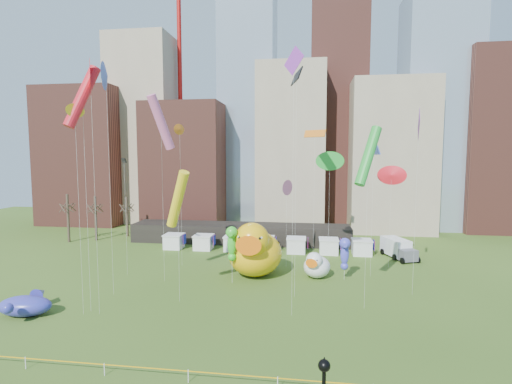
# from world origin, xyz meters

# --- Properties ---
(ground) EXTENTS (160.00, 160.00, 0.00)m
(ground) POSITION_xyz_m (0.00, 0.00, 0.00)
(ground) COLOR #36541A
(ground) RESTS_ON ground
(skyline) EXTENTS (101.00, 23.00, 68.00)m
(skyline) POSITION_xyz_m (2.25, 61.06, 21.44)
(skyline) COLOR brown
(skyline) RESTS_ON ground
(crane_left) EXTENTS (23.00, 1.00, 76.00)m
(crane_left) POSITION_xyz_m (-21.11, 64.00, 46.90)
(crane_left) COLOR red
(crane_left) RESTS_ON ground
(crane_right) EXTENTS (23.00, 1.00, 76.00)m
(crane_right) POSITION_xyz_m (30.89, 64.00, 46.90)
(crane_right) COLOR red
(crane_right) RESTS_ON ground
(pavilion) EXTENTS (38.00, 6.00, 3.20)m
(pavilion) POSITION_xyz_m (-4.00, 42.00, 1.60)
(pavilion) COLOR black
(pavilion) RESTS_ON ground
(vendor_tents) EXTENTS (33.24, 2.80, 2.40)m
(vendor_tents) POSITION_xyz_m (1.02, 36.00, 1.11)
(vendor_tents) COLOR white
(vendor_tents) RESTS_ON ground
(bare_trees) EXTENTS (8.44, 6.44, 8.50)m
(bare_trees) POSITION_xyz_m (-30.17, 40.54, 4.01)
(bare_trees) COLOR #382B21
(bare_trees) RESTS_ON ground
(caution_tape) EXTENTS (50.00, 0.06, 0.90)m
(caution_tape) POSITION_xyz_m (0.00, 0.00, 0.68)
(caution_tape) COLOR white
(caution_tape) RESTS_ON ground
(big_duck) EXTENTS (6.97, 9.34, 7.18)m
(big_duck) POSITION_xyz_m (1.17, 23.27, 3.30)
(big_duck) COLOR #F1B10C
(big_duck) RESTS_ON ground
(small_duck) EXTENTS (4.28, 4.91, 3.46)m
(small_duck) POSITION_xyz_m (8.88, 23.69, 1.59)
(small_duck) COLOR white
(small_duck) RESTS_ON ground
(seahorse_green) EXTENTS (1.49, 1.82, 6.89)m
(seahorse_green) POSITION_xyz_m (-1.11, 20.24, 5.17)
(seahorse_green) COLOR silver
(seahorse_green) RESTS_ON ground
(seahorse_purple) EXTENTS (1.40, 1.73, 5.26)m
(seahorse_purple) POSITION_xyz_m (12.27, 23.25, 3.62)
(seahorse_purple) COLOR silver
(seahorse_purple) RESTS_ON ground
(whale_inflatable) EXTENTS (5.29, 6.43, 2.20)m
(whale_inflatable) POSITION_xyz_m (-18.76, 8.54, 1.00)
(whale_inflatable) COLOR #413798
(whale_inflatable) RESTS_ON ground
(box_truck) EXTENTS (4.41, 6.95, 2.78)m
(box_truck) POSITION_xyz_m (21.09, 35.04, 1.43)
(box_truck) COLOR white
(box_truck) RESTS_ON ground
(kite_0) EXTENTS (2.49, 1.36, 13.87)m
(kite_0) POSITION_xyz_m (18.76, 29.66, 12.57)
(kite_0) COLOR silver
(kite_0) RESTS_ON ground
(kite_1) EXTENTS (1.03, 2.02, 11.94)m
(kite_1) POSITION_xyz_m (4.89, 27.96, 10.89)
(kite_1) COLOR silver
(kite_1) RESTS_ON ground
(kite_2) EXTENTS (1.42, 4.08, 23.83)m
(kite_2) POSITION_xyz_m (6.46, 16.72, 23.10)
(kite_2) COLOR silver
(kite_2) RESTS_ON ground
(kite_3) EXTENTS (2.46, 0.58, 15.73)m
(kite_3) POSITION_xyz_m (10.46, 26.71, 14.49)
(kite_3) COLOR silver
(kite_3) RESTS_ON ground
(kite_4) EXTENTS (0.66, 1.24, 19.92)m
(kite_4) POSITION_xyz_m (-13.50, 9.49, 19.10)
(kite_4) COLOR silver
(kite_4) RESTS_ON ground
(kite_5) EXTENTS (1.38, 2.84, 24.89)m
(kite_5) POSITION_xyz_m (-13.26, 14.84, 23.42)
(kite_5) COLOR silver
(kite_5) RESTS_ON ground
(kite_6) EXTENTS (0.67, 1.45, 19.45)m
(kite_6) POSITION_xyz_m (-9.54, 26.89, 18.60)
(kite_6) COLOR silver
(kite_6) RESTS_ON ground
(kite_7) EXTENTS (0.74, 3.37, 20.13)m
(kite_7) POSITION_xyz_m (19.22, 19.21, 18.17)
(kite_7) COLOR silver
(kite_7) RESTS_ON ground
(kite_8) EXTENTS (3.15, 3.31, 23.63)m
(kite_8) POSITION_xyz_m (-13.12, 10.17, 20.60)
(kite_8) COLOR silver
(kite_8) RESTS_ON ground
(kite_9) EXTENTS (2.68, 3.85, 22.26)m
(kite_9) POSITION_xyz_m (-9.38, 19.90, 19.04)
(kite_9) COLOR silver
(kite_9) RESTS_ON ground
(kite_10) EXTENTS (1.44, 1.68, 14.88)m
(kite_10) POSITION_xyz_m (-15.07, 21.77, 14.39)
(kite_10) COLOR silver
(kite_10) RESTS_ON ground
(kite_11) EXTENTS (3.11, 3.18, 18.08)m
(kite_11) POSITION_xyz_m (13.45, 14.50, 15.14)
(kite_11) COLOR silver
(kite_11) RESTS_ON ground
(kite_12) EXTENTS (3.43, 3.04, 13.79)m
(kite_12) POSITION_xyz_m (-5.37, 13.80, 10.75)
(kite_12) COLOR silver
(kite_12) RESTS_ON ground
(kite_13) EXTENTS (1.10, 3.57, 16.38)m
(kite_13) POSITION_xyz_m (15.69, 25.38, 15.77)
(kite_13) COLOR silver
(kite_13) RESTS_ON ground
(kite_14) EXTENTS (3.23, 2.29, 18.95)m
(kite_14) POSITION_xyz_m (8.62, 33.84, 18.32)
(kite_14) COLOR silver
(kite_14) RESTS_ON ground
(kite_15) EXTENTS (1.89, 1.78, 24.93)m
(kite_15) POSITION_xyz_m (6.37, 11.88, 22.95)
(kite_15) COLOR silver
(kite_15) RESTS_ON ground
(kite_16) EXTENTS (1.76, 3.01, 24.04)m
(kite_16) POSITION_xyz_m (-11.95, 9.68, 21.96)
(kite_16) COLOR silver
(kite_16) RESTS_ON ground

